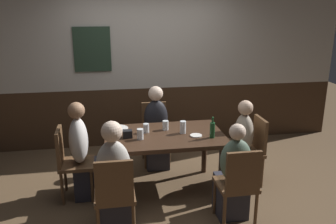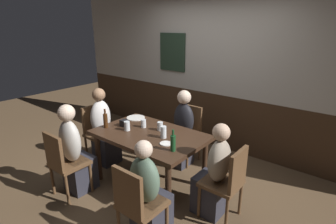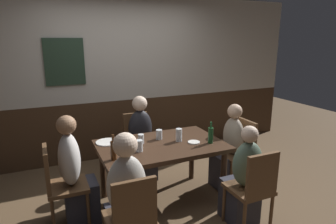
% 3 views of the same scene
% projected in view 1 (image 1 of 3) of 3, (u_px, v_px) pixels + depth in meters
% --- Properties ---
extents(ground_plane, '(12.00, 12.00, 0.00)m').
position_uv_depth(ground_plane, '(165.00, 189.00, 4.52)').
color(ground_plane, brown).
extents(wall_back, '(6.40, 0.13, 2.60)m').
position_uv_depth(wall_back, '(148.00, 66.00, 5.69)').
color(wall_back, '#3D2819').
rests_on(wall_back, ground_plane).
extents(dining_table, '(1.44, 0.93, 0.74)m').
position_uv_depth(dining_table, '(164.00, 141.00, 4.33)').
color(dining_table, '#382316').
rests_on(dining_table, ground_plane).
extents(chair_head_east, '(0.40, 0.40, 0.88)m').
position_uv_depth(chair_head_east, '(251.00, 147.00, 4.55)').
color(chair_head_east, brown).
rests_on(chair_head_east, ground_plane).
extents(chair_head_west, '(0.40, 0.40, 0.88)m').
position_uv_depth(chair_head_west, '(70.00, 159.00, 4.19)').
color(chair_head_west, brown).
rests_on(chair_head_west, ground_plane).
extents(chair_left_near, '(0.40, 0.40, 0.88)m').
position_uv_depth(chair_left_near, '(115.00, 193.00, 3.44)').
color(chair_left_near, brown).
rests_on(chair_left_near, ground_plane).
extents(chair_right_near, '(0.40, 0.40, 0.88)m').
position_uv_depth(chair_right_near, '(239.00, 182.00, 3.64)').
color(chair_right_near, brown).
rests_on(chair_right_near, ground_plane).
extents(chair_mid_far, '(0.40, 0.40, 0.88)m').
position_uv_depth(chair_mid_far, '(155.00, 129.00, 5.20)').
color(chair_mid_far, brown).
rests_on(chair_mid_far, ground_plane).
extents(person_head_east, '(0.37, 0.34, 1.12)m').
position_uv_depth(person_head_east, '(239.00, 150.00, 4.54)').
color(person_head_east, '#2D2D38').
rests_on(person_head_east, ground_plane).
extents(person_head_west, '(0.37, 0.34, 1.19)m').
position_uv_depth(person_head_west, '(84.00, 158.00, 4.21)').
color(person_head_west, '#2D2D38').
rests_on(person_head_west, ground_plane).
extents(person_left_near, '(0.34, 0.37, 1.19)m').
position_uv_depth(person_left_near, '(114.00, 184.00, 3.59)').
color(person_left_near, '#2D2D38').
rests_on(person_left_near, ground_plane).
extents(person_right_near, '(0.34, 0.37, 1.09)m').
position_uv_depth(person_right_near, '(233.00, 179.00, 3.81)').
color(person_right_near, '#2D2D38').
rests_on(person_right_near, ground_plane).
extents(person_mid_far, '(0.34, 0.37, 1.17)m').
position_uv_depth(person_mid_far, '(156.00, 133.00, 5.05)').
color(person_mid_far, '#2D2D38').
rests_on(person_mid_far, ground_plane).
extents(pint_glass_pale, '(0.08, 0.08, 0.13)m').
position_uv_depth(pint_glass_pale, '(140.00, 135.00, 4.13)').
color(pint_glass_pale, silver).
rests_on(pint_glass_pale, dining_table).
extents(pint_glass_amber, '(0.07, 0.07, 0.11)m').
position_uv_depth(pint_glass_amber, '(146.00, 129.00, 4.35)').
color(pint_glass_amber, silver).
rests_on(pint_glass_amber, dining_table).
extents(tumbler_water, '(0.07, 0.07, 0.15)m').
position_uv_depth(tumbler_water, '(183.00, 128.00, 4.32)').
color(tumbler_water, silver).
rests_on(tumbler_water, dining_table).
extents(beer_glass_tall, '(0.08, 0.08, 0.12)m').
position_uv_depth(beer_glass_tall, '(165.00, 126.00, 4.45)').
color(beer_glass_tall, silver).
rests_on(beer_glass_tall, dining_table).
extents(beer_bottle_green, '(0.06, 0.06, 0.25)m').
position_uv_depth(beer_bottle_green, '(212.00, 130.00, 4.17)').
color(beer_bottle_green, '#194723').
rests_on(beer_bottle_green, dining_table).
extents(beer_bottle_brown, '(0.06, 0.06, 0.26)m').
position_uv_depth(beer_bottle_brown, '(114.00, 136.00, 3.96)').
color(beer_bottle_brown, '#42230F').
rests_on(beer_bottle_brown, dining_table).
extents(plate_white_large, '(0.27, 0.27, 0.01)m').
position_uv_depth(plate_white_large, '(117.00, 128.00, 4.49)').
color(plate_white_large, white).
rests_on(plate_white_large, dining_table).
extents(plate_white_small, '(0.14, 0.14, 0.01)m').
position_uv_depth(plate_white_small, '(196.00, 135.00, 4.25)').
color(plate_white_small, white).
rests_on(plate_white_small, dining_table).
extents(condiment_caddy, '(0.11, 0.09, 0.09)m').
position_uv_depth(condiment_caddy, '(128.00, 134.00, 4.19)').
color(condiment_caddy, black).
rests_on(condiment_caddy, dining_table).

